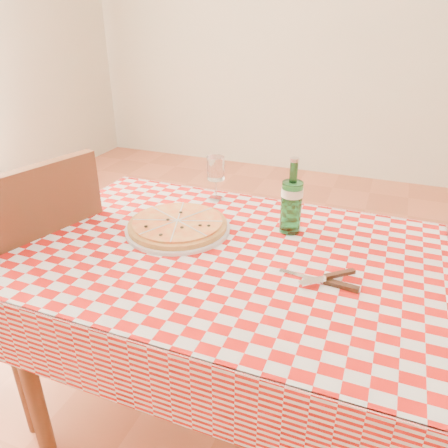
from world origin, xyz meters
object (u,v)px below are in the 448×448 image
object	(u,v)px
chair_far	(37,271)
water_bottle	(292,196)
dining_table	(223,278)
pizza_plate	(178,224)
wine_glass	(216,178)

from	to	relation	value
chair_far	water_bottle	distance (m)	0.96
dining_table	pizza_plate	world-z (taller)	pizza_plate
dining_table	water_bottle	size ratio (longest dim) A/B	4.73
chair_far	pizza_plate	size ratio (longest dim) A/B	2.82
dining_table	chair_far	world-z (taller)	chair_far
water_bottle	wine_glass	world-z (taller)	water_bottle
wine_glass	water_bottle	bearing A→B (deg)	-25.86
chair_far	wine_glass	size ratio (longest dim) A/B	5.77
chair_far	water_bottle	world-z (taller)	water_bottle
chair_far	pizza_plate	bearing A→B (deg)	-148.60
water_bottle	wine_glass	xyz separation A→B (m)	(-0.33, 0.16, -0.04)
dining_table	wine_glass	world-z (taller)	wine_glass
dining_table	pizza_plate	xyz separation A→B (m)	(-0.19, 0.07, 0.12)
water_bottle	wine_glass	distance (m)	0.37
pizza_plate	wine_glass	bearing A→B (deg)	86.84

